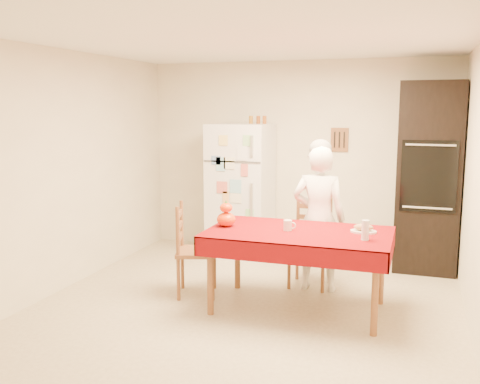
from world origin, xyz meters
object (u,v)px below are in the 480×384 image
at_px(coffee_mug, 288,225).
at_px(oven_cabinet, 428,177).
at_px(refrigerator, 241,190).
at_px(pumpkin_lower, 226,219).
at_px(seated_woman, 319,218).
at_px(bread_plate, 363,232).
at_px(wine_glass, 365,230).
at_px(chair_far, 311,239).
at_px(chair_left, 190,246).
at_px(dining_table, 299,238).

bearing_deg(coffee_mug, oven_cabinet, 54.22).
height_order(refrigerator, pumpkin_lower, refrigerator).
bearing_deg(seated_woman, bread_plate, 135.72).
xyz_separation_m(seated_woman, wine_glass, (0.54, -0.76, 0.09)).
distance_m(chair_far, chair_left, 1.32).
height_order(chair_far, pumpkin_lower, chair_far).
relative_size(dining_table, coffee_mug, 17.00).
bearing_deg(seated_woman, refrigerator, -41.88).
bearing_deg(dining_table, wine_glass, -13.09).
bearing_deg(wine_glass, chair_far, 125.40).
relative_size(oven_cabinet, coffee_mug, 22.00).
bearing_deg(chair_left, chair_far, -75.71).
bearing_deg(seated_woman, chair_far, -55.50).
bearing_deg(pumpkin_lower, wine_glass, -5.27).
height_order(dining_table, pumpkin_lower, pumpkin_lower).
distance_m(pumpkin_lower, wine_glass, 1.34).
bearing_deg(chair_left, bread_plate, -105.44).
bearing_deg(dining_table, pumpkin_lower, -178.33).
distance_m(refrigerator, bread_plate, 2.31).
bearing_deg(oven_cabinet, bread_plate, -109.65).
bearing_deg(dining_table, bread_plate, 13.44).
relative_size(refrigerator, pumpkin_lower, 9.28).
distance_m(refrigerator, coffee_mug, 1.98).
bearing_deg(bread_plate, seated_woman, 136.26).
relative_size(chair_left, wine_glass, 5.40).
height_order(dining_table, bread_plate, bread_plate).
xyz_separation_m(chair_far, bread_plate, (0.60, -0.62, 0.26)).
bearing_deg(pumpkin_lower, dining_table, 1.67).
xyz_separation_m(coffee_mug, wine_glass, (0.72, -0.14, 0.04)).
height_order(oven_cabinet, wine_glass, oven_cabinet).
bearing_deg(chair_left, seated_woman, -83.18).
xyz_separation_m(refrigerator, pumpkin_lower, (0.42, -1.70, -0.02)).
xyz_separation_m(dining_table, chair_far, (-0.02, 0.76, -0.18)).
bearing_deg(coffee_mug, dining_table, 4.26).
bearing_deg(oven_cabinet, coffee_mug, -125.78).
distance_m(chair_far, bread_plate, 0.91).
bearing_deg(oven_cabinet, wine_glass, -105.72).
bearing_deg(oven_cabinet, refrigerator, -178.82).
distance_m(coffee_mug, pumpkin_lower, 0.61).
bearing_deg(wine_glass, dining_table, 166.91).
bearing_deg(refrigerator, coffee_mug, -58.70).
bearing_deg(wine_glass, bread_plate, 98.26).
xyz_separation_m(oven_cabinet, chair_far, (-1.17, -0.97, -0.59)).
bearing_deg(chair_left, refrigerator, -18.26).
height_order(refrigerator, oven_cabinet, oven_cabinet).
relative_size(chair_far, bread_plate, 3.96).
bearing_deg(oven_cabinet, dining_table, -123.54).
height_order(oven_cabinet, seated_woman, oven_cabinet).
bearing_deg(coffee_mug, refrigerator, 121.30).
xyz_separation_m(dining_table, coffee_mug, (-0.11, -0.01, 0.12)).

